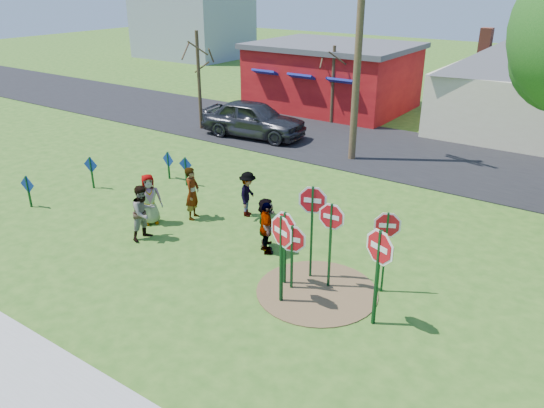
{
  "coord_description": "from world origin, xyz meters",
  "views": [
    {
      "loc": [
        10.29,
        -11.46,
        7.66
      ],
      "look_at": [
        1.54,
        1.2,
        1.01
      ],
      "focal_mm": 35.0,
      "sensor_mm": 36.0,
      "label": 1
    }
  ],
  "objects": [
    {
      "name": "red_building",
      "position": [
        -5.5,
        17.99,
        1.97
      ],
      "size": [
        9.4,
        7.69,
        3.9
      ],
      "color": "maroon",
      "rests_on": "ground"
    },
    {
      "name": "blue_diamond_a",
      "position": [
        -6.77,
        -2.02,
        0.73
      ],
      "size": [
        0.66,
        0.11,
        1.2
      ],
      "rotation": [
        0.0,
        0.0,
        0.14
      ],
      "color": "#103C1B",
      "rests_on": "ground"
    },
    {
      "name": "blue_diamond_d",
      "position": [
        -3.64,
        2.74,
        0.73
      ],
      "size": [
        0.59,
        0.1,
        1.18
      ],
      "rotation": [
        0.0,
        0.0,
        0.14
      ],
      "color": "#103C1B",
      "rests_on": "ground"
    },
    {
      "name": "bare_tree_west",
      "position": [
        -8.78,
        9.42,
        3.31
      ],
      "size": [
        1.8,
        1.8,
        5.11
      ],
      "color": "#382819",
      "rests_on": "ground"
    },
    {
      "name": "person_a",
      "position": [
        -2.23,
        -0.5,
        0.86
      ],
      "size": [
        0.92,
        1.01,
        1.72
      ],
      "primitive_type": "imported",
      "rotation": [
        0.0,
        0.0,
        1.0
      ],
      "color": "#3E477E",
      "rests_on": "ground"
    },
    {
      "name": "person_e",
      "position": [
        2.17,
        -0.0,
        0.81
      ],
      "size": [
        0.94,
        0.97,
        1.62
      ],
      "primitive_type": "imported",
      "rotation": [
        0.0,
        0.0,
        2.31
      ],
      "color": "#4B2D60",
      "rests_on": "ground"
    },
    {
      "name": "bare_tree_east",
      "position": [
        -3.59,
        14.52,
        2.74
      ],
      "size": [
        1.8,
        1.8,
        4.23
      ],
      "color": "#382819",
      "rests_on": "ground"
    },
    {
      "name": "person_d",
      "position": [
        0.09,
        1.84,
        0.79
      ],
      "size": [
        0.92,
        1.17,
        1.59
      ],
      "primitive_type": "imported",
      "rotation": [
        0.0,
        0.0,
        1.94
      ],
      "color": "#2E2E32",
      "rests_on": "ground"
    },
    {
      "name": "distant_building",
      "position": [
        -28.0,
        30.0,
        4.0
      ],
      "size": [
        10.0,
        8.0,
        8.0
      ],
      "primitive_type": "cube",
      "color": "#8C939E",
      "rests_on": "ground"
    },
    {
      "name": "ground",
      "position": [
        0.0,
        0.0,
        0.0
      ],
      "size": [
        120.0,
        120.0,
        0.0
      ],
      "primitive_type": "plane",
      "color": "#305D1A",
      "rests_on": "ground"
    },
    {
      "name": "stop_sign_f",
      "position": [
        6.3,
        -1.43,
        1.87
      ],
      "size": [
        1.08,
        0.44,
        2.63
      ],
      "rotation": [
        0.0,
        0.0,
        -0.37
      ],
      "color": "#103C1B",
      "rests_on": "ground"
    },
    {
      "name": "dirt_patch",
      "position": [
        4.5,
        -1.0,
        0.01
      ],
      "size": [
        3.2,
        3.2,
        0.03
      ],
      "primitive_type": "cylinder",
      "color": "brown",
      "rests_on": "ground"
    },
    {
      "name": "stop_sign_c",
      "position": [
        4.62,
        -0.61,
        1.79
      ],
      "size": [
        0.97,
        0.09,
        2.55
      ],
      "rotation": [
        0.0,
        0.0,
        0.08
      ],
      "color": "#103C1B",
      "rests_on": "ground"
    },
    {
      "name": "person_c",
      "position": [
        -1.53,
        -1.39,
        0.89
      ],
      "size": [
        0.72,
        0.9,
        1.78
      ],
      "primitive_type": "imported",
      "rotation": [
        0.0,
        0.0,
        1.51
      ],
      "color": "#95503C",
      "rests_on": "ground"
    },
    {
      "name": "utility_pole",
      "position": [
        0.27,
        9.4,
        5.36
      ],
      "size": [
        2.44,
        0.79,
        10.18
      ],
      "rotation": [
        0.0,
        0.0,
        -0.27
      ],
      "color": "#4C3823",
      "rests_on": "ground"
    },
    {
      "name": "stop_sign_b",
      "position": [
        3.97,
        -0.45,
        2.05
      ],
      "size": [
        0.98,
        0.38,
        2.82
      ],
      "rotation": [
        0.0,
        0.0,
        0.35
      ],
      "color": "#103C1B",
      "rests_on": "ground"
    },
    {
      "name": "person_b",
      "position": [
        -1.31,
        0.61,
        0.92
      ],
      "size": [
        0.64,
        0.78,
        1.83
      ],
      "primitive_type": "imported",
      "rotation": [
        0.0,
        0.0,
        1.91
      ],
      "color": "#286553",
      "rests_on": "ground"
    },
    {
      "name": "stop_sign_g",
      "position": [
        3.57,
        -1.14,
        1.55
      ],
      "size": [
        0.98,
        0.14,
        2.24
      ],
      "rotation": [
        0.0,
        0.0,
        -0.12
      ],
      "color": "#103C1B",
      "rests_on": "ground"
    },
    {
      "name": "stop_sign_a",
      "position": [
        3.97,
        -1.91,
        1.76
      ],
      "size": [
        1.06,
        0.39,
        2.55
      ],
      "rotation": [
        0.0,
        0.0,
        -0.34
      ],
      "color": "#103C1B",
      "rests_on": "ground"
    },
    {
      "name": "stop_sign_e",
      "position": [
        3.85,
        -1.24,
        1.33
      ],
      "size": [
        1.01,
        0.24,
        1.99
      ],
      "rotation": [
        0.0,
        0.0,
        0.22
      ],
      "color": "#103C1B",
      "rests_on": "ground"
    },
    {
      "name": "stop_sign_d",
      "position": [
        5.88,
        -0.0,
        1.73
      ],
      "size": [
        0.85,
        0.44,
        2.4
      ],
      "rotation": [
        0.0,
        0.0,
        0.47
      ],
      "color": "#103C1B",
      "rests_on": "ground"
    },
    {
      "name": "road",
      "position": [
        0.0,
        11.5,
        0.02
      ],
      "size": [
        120.0,
        7.5,
        0.04
      ],
      "primitive_type": "cube",
      "color": "black",
      "rests_on": "ground"
    },
    {
      "name": "person_f",
      "position": [
        1.94,
        0.3,
        0.8
      ],
      "size": [
        1.19,
        1.52,
        1.61
      ],
      "primitive_type": "imported",
      "rotation": [
        0.0,
        0.0,
        2.12
      ],
      "color": "#1A532B",
      "rests_on": "ground"
    },
    {
      "name": "blue_diamond_b",
      "position": [
        -6.43,
        0.45,
        0.8
      ],
      "size": [
        0.65,
        0.13,
        1.29
      ],
      "rotation": [
        0.0,
        0.0,
        0.17
      ],
      "color": "#103C1B",
      "rests_on": "ground"
    },
    {
      "name": "cream_house",
      "position": [
        5.5,
        18.0,
        2.92
      ],
      "size": [
        9.4,
        9.4,
        6.5
      ],
      "color": "beige",
      "rests_on": "ground"
    },
    {
      "name": "blue_diamond_c",
      "position": [
        -4.74,
        2.9,
        0.7
      ],
      "size": [
        0.67,
        0.1,
        1.15
      ],
      "rotation": [
        0.0,
        0.0,
        -0.12
      ],
      "color": "#103C1B",
      "rests_on": "ground"
    },
    {
      "name": "suv",
      "position": [
        -5.5,
        9.75,
        0.96
      ],
      "size": [
        5.63,
        2.77,
        1.84
      ],
      "primitive_type": "imported",
      "rotation": [
        0.0,
        0.0,
        1.68
      ],
      "color": "#2B2B30",
      "rests_on": "road"
    }
  ]
}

